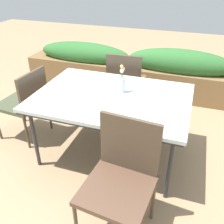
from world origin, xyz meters
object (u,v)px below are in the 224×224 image
at_px(chair_near_right, 122,175).
at_px(chair_end_left, 25,100).
at_px(planter_box, 130,69).
at_px(dining_table, 112,99).
at_px(flower_vase, 122,81).
at_px(chair_far_side, 126,80).

distance_m(chair_near_right, chair_end_left, 1.63).
height_order(chair_near_right, planter_box, chair_near_right).
distance_m(dining_table, flower_vase, 0.21).
relative_size(dining_table, chair_near_right, 1.62).
xyz_separation_m(dining_table, chair_far_side, (-0.09, 0.83, -0.14)).
height_order(dining_table, planter_box, planter_box).
relative_size(chair_end_left, flower_vase, 2.96).
bearing_deg(chair_far_side, flower_vase, -80.28).
relative_size(dining_table, chair_far_side, 1.68).
bearing_deg(flower_vase, dining_table, -123.38).
xyz_separation_m(dining_table, chair_near_right, (0.35, -0.82, -0.14)).
relative_size(chair_far_side, chair_near_right, 0.97).
height_order(dining_table, flower_vase, flower_vase).
height_order(dining_table, chair_near_right, chair_near_right).
height_order(chair_far_side, chair_end_left, chair_far_side).
height_order(chair_far_side, flower_vase, flower_vase).
xyz_separation_m(chair_far_side, chair_near_right, (0.44, -1.65, -0.00)).
bearing_deg(dining_table, chair_end_left, -179.64).
distance_m(chair_far_side, chair_end_left, 1.28).
bearing_deg(flower_vase, chair_near_right, -73.29).
xyz_separation_m(chair_near_right, flower_vase, (-0.28, 0.93, 0.31)).
relative_size(chair_far_side, flower_vase, 3.14).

